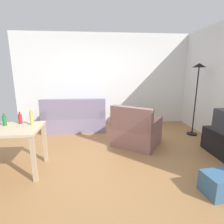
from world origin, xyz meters
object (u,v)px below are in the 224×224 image
object	(u,v)px
torchiere_lamp	(198,80)
couch	(75,119)
desk	(1,135)
bottle_red	(20,119)
bottle_green	(5,120)
potted_plant	(137,114)
bottle_squat	(32,118)
storage_box	(222,184)
armchair	(136,131)

from	to	relation	value
torchiere_lamp	couch	bearing A→B (deg)	167.92
desk	bottle_red	world-z (taller)	bottle_red
bottle_green	potted_plant	bearing A→B (deg)	39.20
potted_plant	bottle_squat	size ratio (longest dim) A/B	2.18
torchiere_lamp	bottle_squat	world-z (taller)	torchiere_lamp
bottle_squat	storage_box	bearing A→B (deg)	-19.51
bottle_red	bottle_squat	world-z (taller)	bottle_squat
bottle_red	torchiere_lamp	bearing A→B (deg)	17.25
couch	bottle_squat	size ratio (longest dim) A/B	6.41
torchiere_lamp	bottle_red	bearing A→B (deg)	-162.75
bottle_red	desk	bearing A→B (deg)	-132.78
bottle_green	bottle_squat	world-z (taller)	bottle_squat
bottle_green	storage_box	bearing A→B (deg)	-17.09
couch	armchair	xyz separation A→B (m)	(1.47, -1.18, 0.01)
couch	storage_box	distance (m)	3.67
bottle_green	bottle_red	xyz separation A→B (m)	(0.21, 0.09, 0.00)
couch	armchair	size ratio (longest dim) A/B	1.37
desk	potted_plant	xyz separation A→B (m)	(2.75, 2.38, -0.32)
torchiere_lamp	armchair	bearing A→B (deg)	-162.13
torchiere_lamp	bottle_red	size ratio (longest dim) A/B	8.90
storage_box	bottle_green	size ratio (longest dim) A/B	2.37
potted_plant	bottle_green	size ratio (longest dim) A/B	2.81
couch	armchair	world-z (taller)	same
potted_plant	armchair	size ratio (longest dim) A/B	0.47
torchiere_lamp	potted_plant	world-z (taller)	torchiere_lamp
couch	bottle_squat	world-z (taller)	bottle_squat
bottle_green	bottle_red	size ratio (longest dim) A/B	1.00
torchiere_lamp	bottle_red	distance (m)	3.99
couch	torchiere_lamp	bearing A→B (deg)	167.92
desk	bottle_red	distance (m)	0.37
desk	potted_plant	size ratio (longest dim) A/B	2.12
couch	torchiere_lamp	world-z (taller)	torchiere_lamp
couch	bottle_squat	bearing A→B (deg)	76.41
armchair	bottle_green	world-z (taller)	bottle_green
desk	bottle_green	bearing A→B (deg)	86.40
desk	bottle_squat	bearing A→B (deg)	16.93
couch	bottle_red	world-z (taller)	bottle_red
torchiere_lamp	storage_box	xyz separation A→B (m)	(-0.84, -2.23, -1.26)
desk	bottle_red	size ratio (longest dim) A/B	5.94
desk	storage_box	world-z (taller)	desk
couch	bottle_squat	xyz separation A→B (m)	(-0.47, -1.93, 0.57)
torchiere_lamp	armchair	distance (m)	2.03
torchiere_lamp	potted_plant	bearing A→B (deg)	141.92
potted_plant	torchiere_lamp	bearing A→B (deg)	-38.08
couch	bottle_red	distance (m)	2.03
storage_box	bottle_squat	world-z (taller)	bottle_squat
bottle_green	torchiere_lamp	bearing A→B (deg)	17.59
armchair	bottle_red	bearing A→B (deg)	52.54
potted_plant	bottle_squat	xyz separation A→B (m)	(-2.31, -2.24, 0.54)
couch	desk	bearing A→B (deg)	66.42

